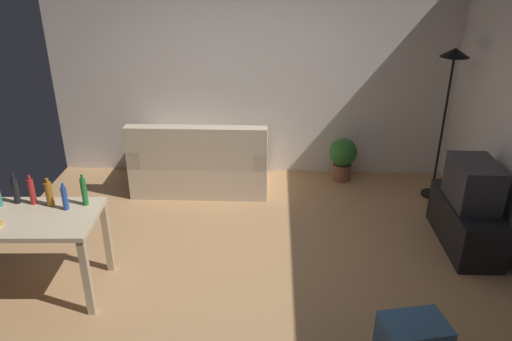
{
  "coord_description": "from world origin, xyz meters",
  "views": [
    {
      "loc": [
        0.27,
        -4.07,
        2.84
      ],
      "look_at": [
        0.1,
        0.5,
        0.75
      ],
      "focal_mm": 34.82,
      "sensor_mm": 36.0,
      "label": 1
    }
  ],
  "objects_px": {
    "potted_plant": "(343,156)",
    "storage_box": "(413,338)",
    "couch": "(201,166)",
    "desk": "(27,228)",
    "torchiere_lamp": "(450,83)",
    "bottle_blue": "(65,198)",
    "bottle_red": "(32,191)",
    "tv": "(474,183)",
    "bottle_green": "(84,191)",
    "tv_stand": "(465,223)",
    "bottle_dark": "(16,190)",
    "bottle_amber": "(49,194)"
  },
  "relations": [
    {
      "from": "potted_plant",
      "to": "storage_box",
      "type": "bearing_deg",
      "value": -86.94
    },
    {
      "from": "storage_box",
      "to": "bottle_blue",
      "type": "height_order",
      "value": "bottle_blue"
    },
    {
      "from": "tv_stand",
      "to": "tv",
      "type": "distance_m",
      "value": 0.46
    },
    {
      "from": "torchiere_lamp",
      "to": "bottle_green",
      "type": "relative_size",
      "value": 6.25
    },
    {
      "from": "couch",
      "to": "bottle_amber",
      "type": "height_order",
      "value": "bottle_amber"
    },
    {
      "from": "torchiere_lamp",
      "to": "bottle_green",
      "type": "bearing_deg",
      "value": -153.75
    },
    {
      "from": "tv_stand",
      "to": "bottle_blue",
      "type": "xyz_separation_m",
      "value": [
        -3.75,
        -0.78,
        0.63
      ]
    },
    {
      "from": "couch",
      "to": "desk",
      "type": "bearing_deg",
      "value": 60.73
    },
    {
      "from": "torchiere_lamp",
      "to": "tv",
      "type": "bearing_deg",
      "value": -89.81
    },
    {
      "from": "bottle_dark",
      "to": "torchiere_lamp",
      "type": "bearing_deg",
      "value": 22.76
    },
    {
      "from": "tv",
      "to": "bottle_blue",
      "type": "height_order",
      "value": "bottle_blue"
    },
    {
      "from": "bottle_amber",
      "to": "bottle_blue",
      "type": "distance_m",
      "value": 0.17
    },
    {
      "from": "tv",
      "to": "bottle_blue",
      "type": "bearing_deg",
      "value": 101.7
    },
    {
      "from": "couch",
      "to": "bottle_green",
      "type": "height_order",
      "value": "bottle_green"
    },
    {
      "from": "bottle_dark",
      "to": "storage_box",
      "type": "bearing_deg",
      "value": -14.93
    },
    {
      "from": "storage_box",
      "to": "bottle_blue",
      "type": "relative_size",
      "value": 1.93
    },
    {
      "from": "torchiere_lamp",
      "to": "storage_box",
      "type": "height_order",
      "value": "torchiere_lamp"
    },
    {
      "from": "torchiere_lamp",
      "to": "bottle_red",
      "type": "xyz_separation_m",
      "value": [
        -4.08,
        -1.78,
        -0.53
      ]
    },
    {
      "from": "torchiere_lamp",
      "to": "bottle_red",
      "type": "height_order",
      "value": "torchiere_lamp"
    },
    {
      "from": "tv_stand",
      "to": "bottle_amber",
      "type": "bearing_deg",
      "value": 100.34
    },
    {
      "from": "couch",
      "to": "storage_box",
      "type": "height_order",
      "value": "couch"
    },
    {
      "from": "tv_stand",
      "to": "bottle_green",
      "type": "height_order",
      "value": "bottle_green"
    },
    {
      "from": "desk",
      "to": "storage_box",
      "type": "relative_size",
      "value": 2.56
    },
    {
      "from": "couch",
      "to": "tv",
      "type": "height_order",
      "value": "same"
    },
    {
      "from": "couch",
      "to": "desk",
      "type": "height_order",
      "value": "couch"
    },
    {
      "from": "potted_plant",
      "to": "bottle_amber",
      "type": "height_order",
      "value": "bottle_amber"
    },
    {
      "from": "couch",
      "to": "tv",
      "type": "bearing_deg",
      "value": 157.5
    },
    {
      "from": "torchiere_lamp",
      "to": "bottle_blue",
      "type": "relative_size",
      "value": 7.29
    },
    {
      "from": "bottle_amber",
      "to": "potted_plant",
      "type": "bearing_deg",
      "value": 38.01
    },
    {
      "from": "bottle_blue",
      "to": "tv_stand",
      "type": "bearing_deg",
      "value": 11.71
    },
    {
      "from": "torchiere_lamp",
      "to": "bottle_red",
      "type": "relative_size",
      "value": 6.62
    },
    {
      "from": "desk",
      "to": "bottle_blue",
      "type": "relative_size",
      "value": 4.94
    },
    {
      "from": "bottle_red",
      "to": "bottle_blue",
      "type": "distance_m",
      "value": 0.34
    },
    {
      "from": "bottle_red",
      "to": "bottle_amber",
      "type": "height_order",
      "value": "bottle_red"
    },
    {
      "from": "storage_box",
      "to": "bottle_red",
      "type": "bearing_deg",
      "value": 164.56
    },
    {
      "from": "tv_stand",
      "to": "bottle_red",
      "type": "bearing_deg",
      "value": 99.58
    },
    {
      "from": "bottle_blue",
      "to": "bottle_red",
      "type": "bearing_deg",
      "value": 164.48
    },
    {
      "from": "desk",
      "to": "bottle_red",
      "type": "relative_size",
      "value": 4.49
    },
    {
      "from": "tv",
      "to": "bottle_dark",
      "type": "bearing_deg",
      "value": 99.12
    },
    {
      "from": "torchiere_lamp",
      "to": "desk",
      "type": "relative_size",
      "value": 1.47
    },
    {
      "from": "bottle_red",
      "to": "tv_stand",
      "type": "bearing_deg",
      "value": 9.58
    },
    {
      "from": "desk",
      "to": "potted_plant",
      "type": "height_order",
      "value": "desk"
    },
    {
      "from": "tv",
      "to": "bottle_green",
      "type": "bearing_deg",
      "value": 100.77
    },
    {
      "from": "couch",
      "to": "torchiere_lamp",
      "type": "xyz_separation_m",
      "value": [
        2.88,
        -0.1,
        1.1
      ]
    },
    {
      "from": "couch",
      "to": "desk",
      "type": "relative_size",
      "value": 1.35
    },
    {
      "from": "couch",
      "to": "bottle_amber",
      "type": "distance_m",
      "value": 2.24
    },
    {
      "from": "torchiere_lamp",
      "to": "bottle_blue",
      "type": "height_order",
      "value": "torchiere_lamp"
    },
    {
      "from": "bottle_dark",
      "to": "bottle_blue",
      "type": "xyz_separation_m",
      "value": [
        0.47,
        -0.1,
        -0.01
      ]
    },
    {
      "from": "tv",
      "to": "tv_stand",
      "type": "bearing_deg",
      "value": 90.0
    },
    {
      "from": "torchiere_lamp",
      "to": "potted_plant",
      "type": "bearing_deg",
      "value": 158.97
    }
  ]
}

